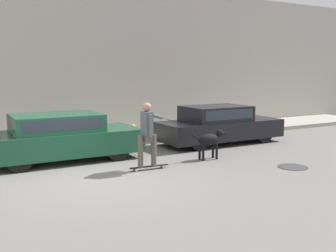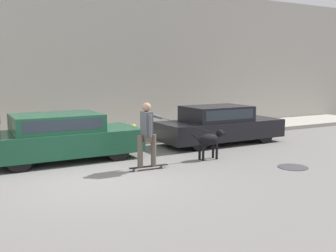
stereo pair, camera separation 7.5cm
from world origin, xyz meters
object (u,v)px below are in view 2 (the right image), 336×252
parked_car_2 (219,125)px  skateboarder (147,131)px  fire_hydrant (133,135)px  parked_car_1 (62,137)px  dog (210,140)px

parked_car_2 → skateboarder: size_ratio=1.52×
skateboarder → fire_hydrant: size_ratio=3.75×
parked_car_1 → fire_hydrant: size_ratio=5.46×
parked_car_2 → fire_hydrant: size_ratio=5.71×
parked_car_2 → fire_hydrant: parked_car_2 is taller
parked_car_2 → skateboarder: skateboarder is taller
parked_car_2 → fire_hydrant: 2.98m
dog → parked_car_2: bearing=48.7°
parked_car_1 → skateboarder: bearing=-52.4°
parked_car_2 → parked_car_1: bearing=179.7°
skateboarder → parked_car_2: bearing=33.0°
parked_car_2 → dog: (-1.71, -1.88, -0.07)m
parked_car_1 → dog: (3.67, -1.88, -0.10)m
dog → parked_car_1: bearing=154.0°
fire_hydrant → skateboarder: bearing=-107.3°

